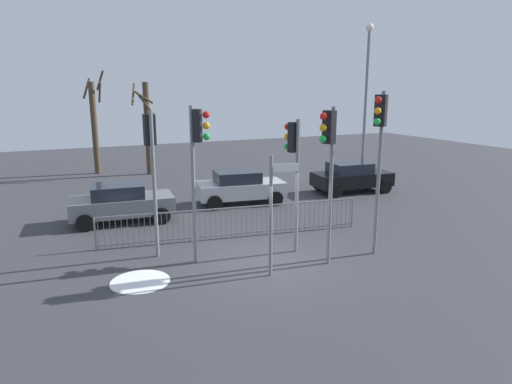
% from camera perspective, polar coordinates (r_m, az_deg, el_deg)
% --- Properties ---
extents(ground_plane, '(60.00, 60.00, 0.00)m').
position_cam_1_polar(ground_plane, '(13.43, 1.48, -8.87)').
color(ground_plane, '#38383D').
extents(traffic_light_mid_left, '(0.51, 0.42, 4.93)m').
position_cam_1_polar(traffic_light_mid_left, '(13.64, 15.35, 6.65)').
color(traffic_light_mid_left, slate).
rests_on(traffic_light_mid_left, ground).
extents(traffic_light_rear_right, '(0.55, 0.37, 4.52)m').
position_cam_1_polar(traffic_light_rear_right, '(12.57, 9.20, 5.11)').
color(traffic_light_rear_right, slate).
rests_on(traffic_light_rear_right, ground).
extents(traffic_light_mid_right, '(0.51, 0.42, 4.55)m').
position_cam_1_polar(traffic_light_mid_right, '(12.68, -7.43, 5.33)').
color(traffic_light_mid_right, slate).
rests_on(traffic_light_mid_right, ground).
extents(traffic_light_foreground_left, '(0.38, 0.55, 4.12)m').
position_cam_1_polar(traffic_light_foreground_left, '(13.68, 4.81, 4.63)').
color(traffic_light_foreground_left, slate).
rests_on(traffic_light_foreground_left, ground).
extents(traffic_light_rear_left, '(0.34, 0.57, 4.38)m').
position_cam_1_polar(traffic_light_rear_left, '(13.54, -13.17, 5.06)').
color(traffic_light_rear_left, slate).
rests_on(traffic_light_rear_left, ground).
extents(direction_sign_post, '(0.77, 0.24, 3.33)m').
position_cam_1_polar(direction_sign_post, '(11.94, 2.17, -2.28)').
color(direction_sign_post, slate).
rests_on(direction_sign_post, ground).
extents(pedestrian_guard_railing, '(8.94, 1.40, 1.07)m').
position_cam_1_polar(pedestrian_guard_railing, '(15.41, -2.82, -3.79)').
color(pedestrian_guard_railing, slate).
rests_on(pedestrian_guard_railing, ground).
extents(car_silver_far, '(4.00, 2.37, 1.47)m').
position_cam_1_polar(car_silver_far, '(19.90, -2.08, 0.70)').
color(car_silver_far, '#B2B5BA').
rests_on(car_silver_far, ground).
extents(car_black_trailing, '(3.94, 2.22, 1.47)m').
position_cam_1_polar(car_black_trailing, '(22.62, 11.97, 1.92)').
color(car_black_trailing, black).
rests_on(car_black_trailing, ground).
extents(car_grey_mid, '(3.94, 2.21, 1.47)m').
position_cam_1_polar(car_grey_mid, '(17.90, -16.71, -1.24)').
color(car_grey_mid, slate).
rests_on(car_grey_mid, ground).
extents(street_lamp, '(0.36, 0.36, 7.95)m').
position_cam_1_polar(street_lamp, '(22.77, 13.77, 12.04)').
color(street_lamp, slate).
rests_on(street_lamp, ground).
extents(bare_tree_left, '(1.35, 1.67, 5.36)m').
position_cam_1_polar(bare_tree_left, '(27.30, -13.63, 8.11)').
color(bare_tree_left, '#473828').
rests_on(bare_tree_left, ground).
extents(bare_tree_centre, '(1.28, 1.20, 6.03)m').
position_cam_1_polar(bare_tree_centre, '(28.47, -19.75, 8.02)').
color(bare_tree_centre, '#473828').
rests_on(bare_tree_centre, ground).
extents(snow_patch_kerb, '(1.57, 1.57, 0.01)m').
position_cam_1_polar(snow_patch_kerb, '(12.53, -14.45, -10.92)').
color(snow_patch_kerb, white).
rests_on(snow_patch_kerb, ground).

